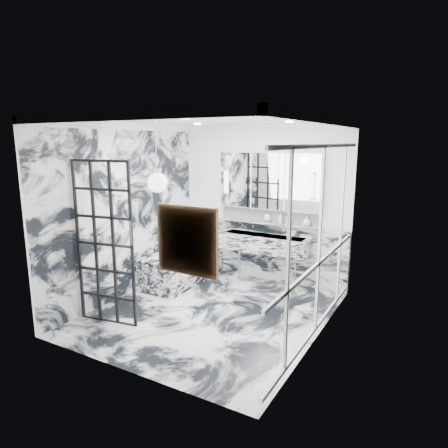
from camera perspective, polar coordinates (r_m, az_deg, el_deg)
The scene contains 25 objects.
floor at distance 6.11m, azimuth -1.80°, elevation -12.45°, with size 3.60×3.60×0.00m, color silver.
ceiling at distance 5.59m, azimuth -1.99°, elevation 14.76°, with size 3.60×3.60×0.00m, color white.
wall_back at distance 7.26m, azimuth 5.54°, elevation 2.93°, with size 3.60×3.60×0.00m, color white.
wall_front at distance 4.30m, azimuth -14.53°, elevation -3.54°, with size 3.60×3.60×0.00m, color white.
wall_left at distance 6.65m, azimuth -13.75°, elevation 1.84°, with size 3.60×3.60×0.00m, color white.
wall_right at distance 5.06m, azimuth 13.78°, elevation -1.22°, with size 3.60×3.60×0.00m, color white.
marble_clad_back at distance 7.42m, azimuth 5.33°, elevation -3.79°, with size 3.18×0.05×1.05m, color silver.
marble_clad_left at distance 6.65m, azimuth -13.63°, elevation 1.32°, with size 0.02×3.56×2.68m, color silver.
panel_molding at distance 5.09m, azimuth 13.51°, elevation -2.29°, with size 0.03×3.40×2.30m, color white.
soap_bottle_a at distance 7.07m, azimuth 8.06°, elevation 0.88°, with size 0.08×0.08×0.20m, color #8C5919.
soap_bottle_b at distance 7.02m, azimuth 9.12°, elevation 0.65°, with size 0.07×0.08×0.16m, color #4C4C51.
soap_bottle_c at distance 6.91m, azimuth 11.72°, elevation 0.40°, with size 0.13×0.13×0.17m, color silver.
face_pot at distance 7.17m, azimuth 6.20°, elevation 0.89°, with size 0.14×0.14×0.14m, color white.
amber_bottle at distance 7.08m, azimuth 7.90°, elevation 0.52°, with size 0.04×0.04×0.10m, color #8C5919.
flower_vase at distance 6.69m, azimuth -7.61°, elevation -4.81°, with size 0.08×0.08×0.12m, color silver.
crittall_door at distance 5.68m, azimuth -16.72°, elevation -2.79°, with size 0.88×0.04×2.26m, color black, non-canonical shape.
artwork at distance 3.77m, azimuth -5.31°, elevation -2.34°, with size 0.57×0.05×0.57m, color #C08613.
pendant_light at distance 4.78m, azimuth -9.51°, elevation 5.85°, with size 0.23×0.23×0.23m, color white.
trough_sink at distance 7.12m, azimuth 5.73°, elevation -2.76°, with size 1.60×0.45×0.30m, color silver.
ledge at distance 7.19m, azimuth 6.32°, elevation 0.15°, with size 1.90×0.14×0.04m, color silver.
subway_tile at distance 7.22m, azimuth 6.54°, elevation 1.29°, with size 1.90×0.03×0.23m, color white.
mirror_cabinet at distance 7.08m, azimuth 6.47°, elevation 6.11°, with size 1.90×0.16×1.00m, color white.
sconce_left at distance 7.36m, azimuth 0.26°, elevation 6.09°, with size 0.07×0.07×0.40m, color white.
sconce_right at distance 6.72m, azimuth 12.61°, elevation 5.26°, with size 0.07×0.07×0.40m, color white.
bathtub at distance 7.32m, azimuth -6.05°, elevation -6.06°, with size 0.75×1.65×0.55m, color silver.
Camera 1 is at (2.91, -4.76, 2.50)m, focal length 32.00 mm.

